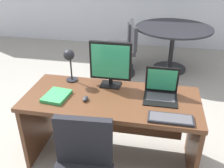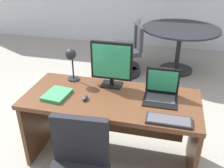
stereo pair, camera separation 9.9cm
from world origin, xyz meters
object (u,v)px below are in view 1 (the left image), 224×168
object	(u,v)px
keyboard	(171,119)
mouse	(85,99)
laptop	(161,88)
book	(57,96)
monitor	(111,63)
desk_lamp	(69,59)
meeting_chair_far	(122,49)
meeting_table	(173,38)
meeting_chair_near	(123,54)
desk	(112,113)

from	to	relation	value
keyboard	mouse	world-z (taller)	mouse
laptop	book	size ratio (longest dim) A/B	1.08
monitor	laptop	size ratio (longest dim) A/B	1.50
desk_lamp	mouse	bearing A→B (deg)	-53.22
laptop	desk_lamp	bearing A→B (deg)	172.85
desk_lamp	book	size ratio (longest dim) A/B	1.25
meeting_chair_far	keyboard	bearing A→B (deg)	-72.92
meeting_table	meeting_chair_far	xyz separation A→B (m)	(-0.89, -0.07, -0.25)
mouse	meeting_table	size ratio (longest dim) A/B	0.07
book	meeting_chair_far	world-z (taller)	meeting_chair_far
meeting_chair_far	meeting_chair_near	bearing A→B (deg)	-77.34
desk	laptop	world-z (taller)	laptop
book	meeting_chair_near	world-z (taller)	meeting_chair_near
keyboard	laptop	bearing A→B (deg)	103.09
laptop	meeting_chair_near	world-z (taller)	laptop
desk	meeting_table	bearing A→B (deg)	75.29
desk_lamp	meeting_chair_near	xyz separation A→B (m)	(0.26, 1.85, -0.64)
meeting_chair_far	desk_lamp	bearing A→B (deg)	-95.40
laptop	mouse	distance (m)	0.70
mouse	desk_lamp	world-z (taller)	desk_lamp
desk	monitor	size ratio (longest dim) A/B	3.57
desk	book	bearing A→B (deg)	-163.98
monitor	desk_lamp	distance (m)	0.42
desk	meeting_chair_near	xyz separation A→B (m)	(-0.21, 2.04, -0.18)
meeting_table	meeting_chair_far	size ratio (longest dim) A/B	1.51
laptop	desk_lamp	size ratio (longest dim) A/B	0.86
keyboard	meeting_chair_far	bearing A→B (deg)	107.08
laptop	meeting_chair_far	size ratio (longest dim) A/B	0.35
laptop	book	bearing A→B (deg)	-166.98
monitor	laptop	distance (m)	0.53
laptop	keyboard	size ratio (longest dim) A/B	0.84
desk	book	distance (m)	0.56
meeting_chair_near	meeting_table	bearing A→B (deg)	21.78
keyboard	meeting_chair_far	world-z (taller)	meeting_chair_far
meeting_chair_near	meeting_chair_far	bearing A→B (deg)	102.66
desk_lamp	meeting_table	distance (m)	2.47
mouse	desk_lamp	bearing A→B (deg)	126.78
keyboard	meeting_chair_near	distance (m)	2.48
keyboard	meeting_table	distance (m)	2.67
desk_lamp	meeting_chair_near	distance (m)	1.97
desk	meeting_chair_near	world-z (taller)	meeting_chair_near
monitor	keyboard	bearing A→B (deg)	-39.59
monitor	meeting_table	distance (m)	2.32
desk_lamp	meeting_table	xyz separation A→B (m)	(1.09, 2.18, -0.39)
keyboard	desk_lamp	bearing A→B (deg)	153.93
laptop	keyboard	xyz separation A→B (m)	(0.09, -0.37, -0.07)
desk	meeting_chair_near	bearing A→B (deg)	95.84
mouse	meeting_chair_far	distance (m)	2.48
keyboard	meeting_chair_near	size ratio (longest dim) A/B	0.42
desk_lamp	meeting_chair_far	size ratio (longest dim) A/B	0.40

